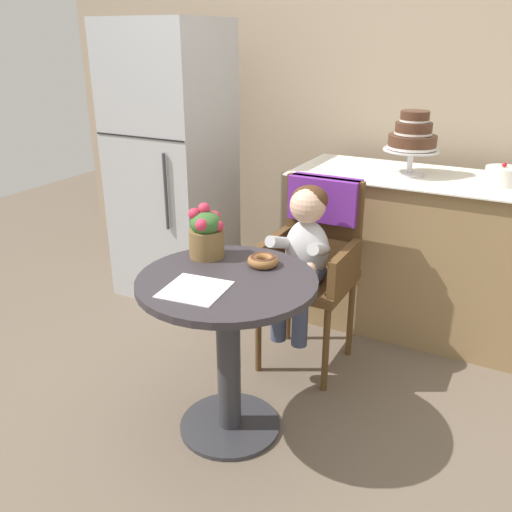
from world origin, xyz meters
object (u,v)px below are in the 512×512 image
Objects in this scene: wicker_chair at (316,243)px; donut_front at (263,260)px; refrigerator at (172,164)px; round_layer_cake at (503,176)px; seated_child at (304,246)px; flower_vase at (206,233)px; tiered_cake_stand at (413,137)px; cafe_table at (228,326)px.

wicker_chair is 7.41× the size of donut_front.
round_layer_cake is at bearing 5.83° from refrigerator.
flower_vase is at bearing -124.09° from seated_child.
refrigerator reaches higher than wicker_chair.
round_layer_cake is at bearing 47.37° from flower_vase.
tiered_cake_stand is (0.30, 0.73, 0.42)m from seated_child.
round_layer_cake is at bearing 32.40° from wicker_chair.
refrigerator is at bearing 155.03° from seated_child.
cafe_table is 0.42× the size of refrigerator.
refrigerator reaches higher than donut_front.
donut_front is 1.45m from refrigerator.
donut_front is (-0.02, -0.39, 0.07)m from seated_child.
flower_vase is at bearing -47.67° from refrigerator.
tiered_cake_stand is 0.49m from round_layer_cake.
tiered_cake_stand is at bearing 73.54° from cafe_table.
cafe_table is at bearing -46.33° from refrigerator.
refrigerator is at bearing -172.06° from tiered_cake_stand.
flower_vase reaches higher than donut_front.
donut_front is at bearing -125.19° from round_layer_cake.
seated_child is 0.52m from flower_vase.
donut_front is (0.07, 0.18, 0.24)m from cafe_table.
flower_vase is 1.55m from round_layer_cake.
donut_front is 0.27m from flower_vase.
round_layer_cake is at bearing 56.66° from cafe_table.
refrigerator is at bearing 133.67° from cafe_table.
cafe_table is 0.30m from donut_front.
round_layer_cake reaches higher than donut_front.
flower_vase is (-0.26, -0.02, 0.08)m from donut_front.
wicker_chair is at bearing 90.00° from seated_child.
seated_child is (0.09, 0.57, 0.17)m from cafe_table.
tiered_cake_stand is (0.32, 1.12, 0.36)m from donut_front.
wicker_chair is 0.66m from flower_vase.
cafe_table is 4.16× the size of round_layer_cake.
wicker_chair is at bearing -117.50° from tiered_cake_stand.
cafe_table is at bearing -98.53° from seated_child.
flower_vase is 1.31m from tiered_cake_stand.
cafe_table is at bearing -106.46° from tiered_cake_stand.
wicker_chair is at bearing 63.84° from flower_vase.
round_layer_cake is at bearing 54.81° from donut_front.
wicker_chair is 1.00m from round_layer_cake.
round_layer_cake reaches higher than wicker_chair.
seated_child is 0.40m from donut_front.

